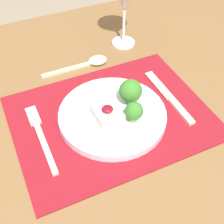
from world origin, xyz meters
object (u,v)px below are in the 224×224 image
at_px(dinner_plate, 114,113).
at_px(fork, 40,133).
at_px(knife, 172,100).
at_px(spoon, 91,62).

distance_m(dinner_plate, fork, 0.17).
bearing_deg(knife, spoon, 116.38).
relative_size(fork, spoon, 1.09).
distance_m(fork, spoon, 0.27).
bearing_deg(dinner_plate, spoon, 82.13).
relative_size(dinner_plate, knife, 1.22).
xyz_separation_m(knife, spoon, (-0.12, 0.22, 0.00)).
bearing_deg(fork, spoon, 46.45).
bearing_deg(spoon, fork, -137.73).
xyz_separation_m(dinner_plate, knife, (0.15, -0.01, -0.01)).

